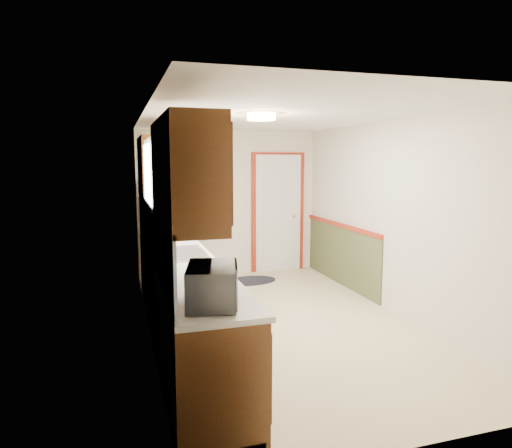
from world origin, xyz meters
TOP-DOWN VIEW (x-y plane):
  - room_shell at (0.00, 0.00)m, footprint 3.20×5.20m
  - kitchen_run at (-1.24, -0.29)m, footprint 0.63×4.00m
  - back_wall_trim at (0.99, 2.21)m, footprint 1.12×2.30m
  - ceiling_fixture at (-0.30, -0.20)m, footprint 0.30×0.30m
  - microwave at (-1.20, -1.95)m, footprint 0.38×0.54m
  - refrigerator at (-1.02, 1.97)m, footprint 0.76×0.74m
  - rug at (0.18, 1.90)m, footprint 0.91×0.63m
  - cooktop at (-1.19, 0.98)m, footprint 0.49×0.59m

SIDE VIEW (x-z plane):
  - rug at x=0.18m, z-range 0.00..0.01m
  - kitchen_run at x=-1.24m, z-range -0.29..1.91m
  - refrigerator at x=-1.02m, z-range 0.00..1.66m
  - back_wall_trim at x=0.99m, z-range -0.15..1.93m
  - cooktop at x=-1.19m, z-range 0.94..0.96m
  - microwave at x=-1.20m, z-range 0.94..1.27m
  - room_shell at x=0.00m, z-range -0.06..2.46m
  - ceiling_fixture at x=-0.30m, z-range 2.33..2.39m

